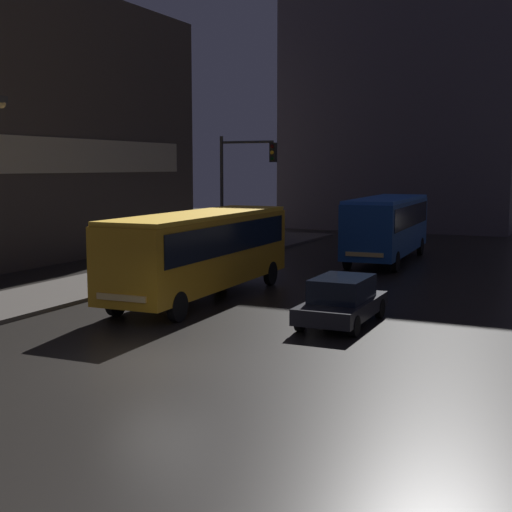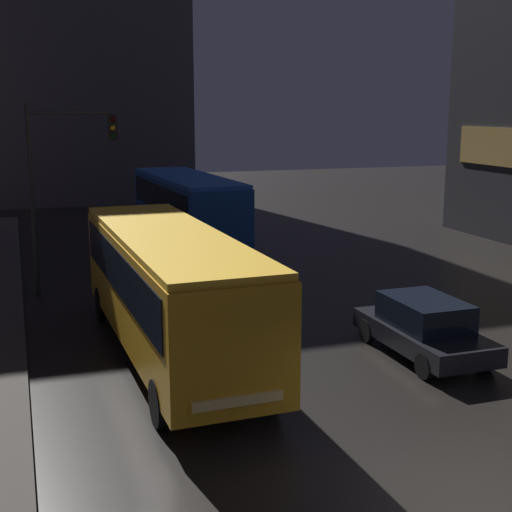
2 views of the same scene
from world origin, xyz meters
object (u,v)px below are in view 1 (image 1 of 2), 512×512
Objects in this scene: pedestrian_mid at (148,247)px; bus_near at (202,246)px; car_taxi at (342,300)px; bus_far at (387,222)px; traffic_light_main at (240,181)px.

bus_near is at bearing 123.33° from pedestrian_mid.
pedestrian_mid is at bearing -31.76° from car_taxi.
bus_near is 13.87m from bus_far.
bus_far is at bearing -106.81° from bus_near.
bus_far is 5.84× the size of pedestrian_mid.
car_taxi is at bearing 160.48° from bus_near.
pedestrian_mid is (-6.09, 5.48, -0.89)m from bus_near.
pedestrian_mid is (-9.72, -7.90, -0.96)m from bus_far.
traffic_light_main is (4.03, 1.90, 3.19)m from pedestrian_mid.
bus_far is at bearing -155.55° from pedestrian_mid.
pedestrian_mid reaches higher than car_taxi.
bus_near is 6.34× the size of pedestrian_mid.
bus_near is 2.52× the size of car_taxi.
traffic_light_main is at bearing -169.41° from pedestrian_mid.
bus_near is at bearing -74.39° from traffic_light_main.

